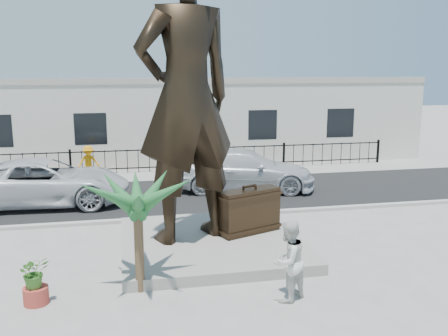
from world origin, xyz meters
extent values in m
plane|color=#9E9991|center=(0.00, 0.00, 0.00)|extent=(100.00, 100.00, 0.00)
cube|color=black|center=(0.00, 8.00, 0.01)|extent=(40.00, 7.00, 0.01)
cube|color=#A5A399|center=(0.00, 4.50, 0.06)|extent=(40.00, 0.25, 0.12)
cube|color=#9E9991|center=(0.00, 12.00, 0.01)|extent=(40.00, 2.50, 0.02)
cube|color=gray|center=(-0.50, 1.50, 0.15)|extent=(5.20, 5.20, 0.30)
cube|color=black|center=(0.00, 12.80, 0.60)|extent=(22.00, 0.10, 1.20)
cube|color=silver|center=(0.00, 17.00, 2.20)|extent=(28.00, 7.00, 4.40)
imported|color=black|center=(-1.15, 1.70, 4.44)|extent=(3.52, 2.92, 8.27)
cube|color=black|center=(0.75, 1.79, 0.98)|extent=(2.01, 1.27, 1.35)
imported|color=silver|center=(0.63, -2.17, 0.95)|extent=(1.17, 1.11, 1.90)
imported|color=silver|center=(-5.96, 7.44, 0.90)|extent=(6.57, 3.31, 1.78)
imported|color=silver|center=(2.14, 8.19, 0.89)|extent=(6.48, 3.74, 1.77)
imported|color=orange|center=(-4.57, 11.82, 0.81)|extent=(1.14, 0.83, 1.58)
cylinder|color=#A7382C|center=(-5.01, -1.21, 0.20)|extent=(0.56, 0.56, 0.40)
imported|color=#386C23|center=(-5.01, -1.21, 0.76)|extent=(0.83, 0.78, 0.73)
camera|label=1|loc=(-2.95, -12.33, 5.28)|focal=40.00mm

